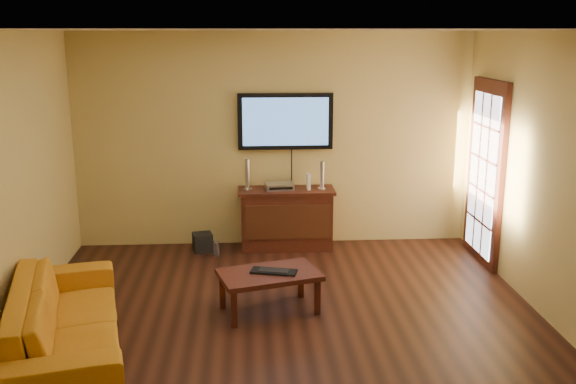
{
  "coord_description": "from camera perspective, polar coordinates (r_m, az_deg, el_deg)",
  "views": [
    {
      "loc": [
        -0.33,
        -5.51,
        2.69
      ],
      "look_at": [
        0.07,
        0.8,
        1.1
      ],
      "focal_mm": 40.0,
      "sensor_mm": 36.0,
      "label": 1
    }
  ],
  "objects": [
    {
      "name": "subwoofer",
      "position": [
        8.14,
        -7.59,
        -4.45
      ],
      "size": [
        0.28,
        0.28,
        0.23
      ],
      "primitive_type": "cube",
      "rotation": [
        0.0,
        0.0,
        0.23
      ],
      "color": "black",
      "rests_on": "ground"
    },
    {
      "name": "coffee_table",
      "position": [
        6.32,
        -1.68,
        -7.63
      ],
      "size": [
        1.07,
        0.81,
        0.41
      ],
      "color": "#33120B",
      "rests_on": "ground"
    },
    {
      "name": "av_receiver",
      "position": [
        8.02,
        -0.77,
        0.53
      ],
      "size": [
        0.37,
        0.28,
        0.08
      ],
      "primitive_type": "cube",
      "rotation": [
        0.0,
        0.0,
        0.11
      ],
      "color": "silver",
      "rests_on": "media_console"
    },
    {
      "name": "game_console",
      "position": [
        8.02,
        1.84,
        0.94
      ],
      "size": [
        0.04,
        0.14,
        0.19
      ],
      "primitive_type": "cube",
      "rotation": [
        0.0,
        0.0,
        0.02
      ],
      "color": "white",
      "rests_on": "media_console"
    },
    {
      "name": "french_door",
      "position": [
        7.9,
        17.1,
        1.5
      ],
      "size": [
        0.07,
        1.02,
        2.22
      ],
      "color": "#33120B",
      "rests_on": "ground"
    },
    {
      "name": "keyboard",
      "position": [
        6.29,
        -1.27,
        -7.06
      ],
      "size": [
        0.47,
        0.27,
        0.03
      ],
      "color": "black",
      "rests_on": "coffee_table"
    },
    {
      "name": "room_walls",
      "position": [
        6.23,
        -0.56,
        4.85
      ],
      "size": [
        5.0,
        5.0,
        5.0
      ],
      "color": "tan",
      "rests_on": "ground"
    },
    {
      "name": "media_console",
      "position": [
        8.12,
        -0.15,
        -2.37
      ],
      "size": [
        1.2,
        0.46,
        0.77
      ],
      "color": "#33120B",
      "rests_on": "ground"
    },
    {
      "name": "television",
      "position": [
        8.05,
        -0.23,
        6.3
      ],
      "size": [
        1.19,
        0.08,
        0.7
      ],
      "color": "black",
      "rests_on": "ground"
    },
    {
      "name": "bottle",
      "position": [
        7.95,
        -6.4,
        -4.99
      ],
      "size": [
        0.08,
        0.08,
        0.22
      ],
      "color": "white",
      "rests_on": "ground"
    },
    {
      "name": "ground_plane",
      "position": [
        6.14,
        -0.2,
        -11.86
      ],
      "size": [
        5.0,
        5.0,
        0.0
      ],
      "primitive_type": "plane",
      "color": "black",
      "rests_on": "ground"
    },
    {
      "name": "speaker_left",
      "position": [
        7.97,
        -3.64,
        1.45
      ],
      "size": [
        0.11,
        0.11,
        0.39
      ],
      "color": "silver",
      "rests_on": "media_console"
    },
    {
      "name": "sofa",
      "position": [
        5.78,
        -19.23,
        -9.82
      ],
      "size": [
        1.12,
        2.26,
        0.85
      ],
      "primitive_type": "imported",
      "rotation": [
        0.0,
        0.0,
        1.8
      ],
      "color": "#C67B16",
      "rests_on": "ground"
    },
    {
      "name": "speaker_right",
      "position": [
        8.01,
        3.04,
        1.39
      ],
      "size": [
        0.1,
        0.1,
        0.35
      ],
      "color": "silver",
      "rests_on": "media_console"
    }
  ]
}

